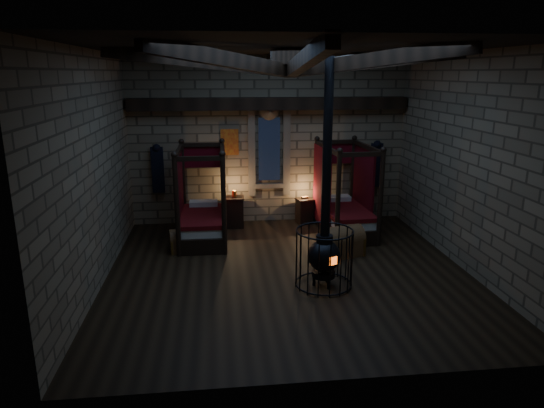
{
  "coord_description": "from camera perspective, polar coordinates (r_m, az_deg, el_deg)",
  "views": [
    {
      "loc": [
        -1.32,
        -8.74,
        3.79
      ],
      "look_at": [
        -0.25,
        0.6,
        1.23
      ],
      "focal_mm": 32.0,
      "sensor_mm": 36.0,
      "label": 1
    }
  ],
  "objects": [
    {
      "name": "trunk_right",
      "position": [
        10.49,
        8.15,
        -4.46
      ],
      "size": [
        1.01,
        0.79,
        0.65
      ],
      "rotation": [
        0.0,
        0.0,
        0.28
      ],
      "color": "brown",
      "rests_on": "ground"
    },
    {
      "name": "stove",
      "position": [
        8.85,
        6.15,
        -5.74
      ],
      "size": [
        1.05,
        1.05,
        4.05
      ],
      "rotation": [
        0.0,
        0.0,
        0.4
      ],
      "color": "black",
      "rests_on": "ground"
    },
    {
      "name": "nightstand_left",
      "position": [
        12.27,
        -4.42,
        -0.88
      ],
      "size": [
        0.5,
        0.48,
        0.95
      ],
      "rotation": [
        0.0,
        0.0,
        -0.03
      ],
      "color": "black",
      "rests_on": "ground"
    },
    {
      "name": "trunk_left",
      "position": [
        10.82,
        -10.06,
        -4.27
      ],
      "size": [
        0.75,
        0.54,
        0.51
      ],
      "rotation": [
        0.0,
        0.0,
        0.15
      ],
      "color": "brown",
      "rests_on": "ground"
    },
    {
      "name": "nightstand_right",
      "position": [
        12.57,
        3.83,
        -0.79
      ],
      "size": [
        0.48,
        0.47,
        0.71
      ],
      "rotation": [
        0.0,
        0.0,
        0.23
      ],
      "color": "black",
      "rests_on": "ground"
    },
    {
      "name": "bed_left",
      "position": [
        11.41,
        -8.12,
        -1.55
      ],
      "size": [
        1.1,
        2.06,
        2.14
      ],
      "rotation": [
        0.0,
        0.0,
        -0.01
      ],
      "color": "black",
      "rests_on": "ground"
    },
    {
      "name": "room",
      "position": [
        8.93,
        2.05,
        14.9
      ],
      "size": [
        7.02,
        7.02,
        4.29
      ],
      "color": "black",
      "rests_on": "ground"
    },
    {
      "name": "bed_right",
      "position": [
        11.91,
        8.47,
        -0.85
      ],
      "size": [
        1.18,
        2.1,
        2.15
      ],
      "rotation": [
        0.0,
        0.0,
        0.05
      ],
      "color": "black",
      "rests_on": "ground"
    }
  ]
}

